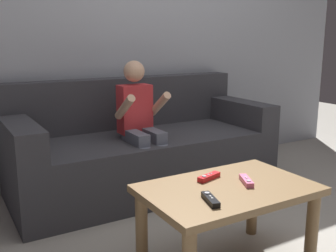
{
  "coord_description": "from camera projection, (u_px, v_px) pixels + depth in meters",
  "views": [
    {
      "loc": [
        -1.47,
        -1.31,
        1.1
      ],
      "look_at": [
        -0.31,
        0.67,
        0.6
      ],
      "focal_mm": 42.57,
      "sensor_mm": 36.0,
      "label": 1
    }
  ],
  "objects": [
    {
      "name": "couch",
      "position": [
        141.0,
        150.0,
        2.97
      ],
      "size": [
        1.91,
        0.8,
        0.81
      ],
      "color": "#38383D",
      "rests_on": "ground"
    },
    {
      "name": "game_remote_black_far_corner",
      "position": [
        210.0,
        199.0,
        1.69
      ],
      "size": [
        0.07,
        0.14,
        0.03
      ],
      "color": "black",
      "rests_on": "coffee_table"
    },
    {
      "name": "person_seated_on_couch",
      "position": [
        140.0,
        121.0,
        2.72
      ],
      "size": [
        0.32,
        0.39,
        0.96
      ],
      "color": "slate",
      "rests_on": "ground"
    },
    {
      "name": "wall_back",
      "position": [
        140.0,
        20.0,
        3.2
      ],
      "size": [
        4.41,
        0.05,
        2.5
      ],
      "primitive_type": "cube",
      "color": "#999EA8",
      "rests_on": "ground"
    },
    {
      "name": "coffee_table",
      "position": [
        228.0,
        201.0,
        1.89
      ],
      "size": [
        0.81,
        0.52,
        0.42
      ],
      "color": "brown",
      "rests_on": "ground"
    },
    {
      "name": "game_remote_pink_center",
      "position": [
        246.0,
        181.0,
        1.91
      ],
      "size": [
        0.09,
        0.14,
        0.03
      ],
      "color": "pink",
      "rests_on": "coffee_table"
    },
    {
      "name": "game_remote_red_near_edge",
      "position": [
        209.0,
        177.0,
        1.96
      ],
      "size": [
        0.14,
        0.07,
        0.03
      ],
      "color": "red",
      "rests_on": "coffee_table"
    }
  ]
}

